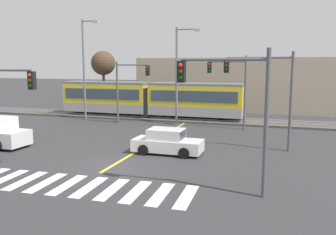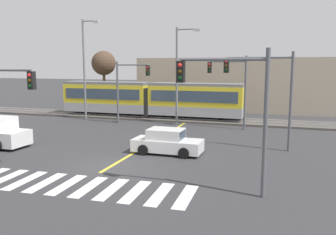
{
  "view_description": "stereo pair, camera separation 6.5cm",
  "coord_description": "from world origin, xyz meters",
  "px_view_note": "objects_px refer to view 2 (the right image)",
  "views": [
    {
      "loc": [
        8.49,
        -16.47,
        5.36
      ],
      "look_at": [
        0.75,
        7.56,
        1.6
      ],
      "focal_mm": 38.0,
      "sensor_mm": 36.0,
      "label": 1
    },
    {
      "loc": [
        8.56,
        -16.45,
        5.36
      ],
      "look_at": [
        0.75,
        7.56,
        1.6
      ],
      "focal_mm": 38.0,
      "sensor_mm": 36.0,
      "label": 2
    }
  ],
  "objects_px": {
    "traffic_light_near_right": "(234,100)",
    "light_rail_tram": "(150,98)",
    "street_lamp_west": "(85,65)",
    "bare_tree_far_west": "(104,64)",
    "sedan_crossing": "(167,142)",
    "traffic_light_far_right": "(232,82)",
    "traffic_light_far_left": "(128,82)",
    "street_lamp_centre": "(179,70)",
    "traffic_light_mid_right": "(267,85)"
  },
  "relations": [
    {
      "from": "traffic_light_far_left",
      "to": "bare_tree_far_west",
      "type": "bearing_deg",
      "value": 129.64
    },
    {
      "from": "street_lamp_west",
      "to": "bare_tree_far_west",
      "type": "distance_m",
      "value": 7.53
    },
    {
      "from": "traffic_light_far_left",
      "to": "traffic_light_far_right",
      "type": "relative_size",
      "value": 0.93
    },
    {
      "from": "traffic_light_far_left",
      "to": "traffic_light_near_right",
      "type": "relative_size",
      "value": 0.94
    },
    {
      "from": "sedan_crossing",
      "to": "light_rail_tram",
      "type": "bearing_deg",
      "value": 114.92
    },
    {
      "from": "street_lamp_centre",
      "to": "street_lamp_west",
      "type": "bearing_deg",
      "value": 179.63
    },
    {
      "from": "street_lamp_centre",
      "to": "bare_tree_far_west",
      "type": "bearing_deg",
      "value": 147.21
    },
    {
      "from": "traffic_light_far_right",
      "to": "traffic_light_mid_right",
      "type": "xyz_separation_m",
      "value": [
        3.07,
        -6.73,
        0.16
      ]
    },
    {
      "from": "traffic_light_near_right",
      "to": "bare_tree_far_west",
      "type": "xyz_separation_m",
      "value": [
        -18.43,
        23.53,
        1.5
      ]
    },
    {
      "from": "street_lamp_centre",
      "to": "bare_tree_far_west",
      "type": "height_order",
      "value": "street_lamp_centre"
    },
    {
      "from": "street_lamp_west",
      "to": "traffic_light_far_left",
      "type": "bearing_deg",
      "value": -12.44
    },
    {
      "from": "sedan_crossing",
      "to": "traffic_light_far_right",
      "type": "relative_size",
      "value": 0.69
    },
    {
      "from": "traffic_light_far_right",
      "to": "bare_tree_far_west",
      "type": "height_order",
      "value": "bare_tree_far_west"
    },
    {
      "from": "traffic_light_mid_right",
      "to": "bare_tree_far_west",
      "type": "height_order",
      "value": "bare_tree_far_west"
    },
    {
      "from": "traffic_light_near_right",
      "to": "traffic_light_far_right",
      "type": "bearing_deg",
      "value": 98.05
    },
    {
      "from": "traffic_light_mid_right",
      "to": "street_lamp_centre",
      "type": "relative_size",
      "value": 0.72
    },
    {
      "from": "light_rail_tram",
      "to": "traffic_light_mid_right",
      "type": "xyz_separation_m",
      "value": [
        11.73,
        -10.3,
        2.08
      ]
    },
    {
      "from": "traffic_light_far_left",
      "to": "traffic_light_far_right",
      "type": "bearing_deg",
      "value": 0.97
    },
    {
      "from": "traffic_light_near_right",
      "to": "street_lamp_west",
      "type": "height_order",
      "value": "street_lamp_west"
    },
    {
      "from": "light_rail_tram",
      "to": "street_lamp_west",
      "type": "height_order",
      "value": "street_lamp_west"
    },
    {
      "from": "light_rail_tram",
      "to": "street_lamp_centre",
      "type": "xyz_separation_m",
      "value": [
        3.78,
        -2.68,
        2.84
      ]
    },
    {
      "from": "street_lamp_centre",
      "to": "bare_tree_far_west",
      "type": "distance_m",
      "value": 13.57
    },
    {
      "from": "street_lamp_west",
      "to": "traffic_light_near_right",
      "type": "bearing_deg",
      "value": -44.51
    },
    {
      "from": "light_rail_tram",
      "to": "street_lamp_centre",
      "type": "distance_m",
      "value": 5.44
    },
    {
      "from": "sedan_crossing",
      "to": "traffic_light_near_right",
      "type": "bearing_deg",
      "value": -50.44
    },
    {
      "from": "street_lamp_west",
      "to": "sedan_crossing",
      "type": "bearing_deg",
      "value": -41.76
    },
    {
      "from": "sedan_crossing",
      "to": "traffic_light_near_right",
      "type": "height_order",
      "value": "traffic_light_near_right"
    },
    {
      "from": "light_rail_tram",
      "to": "bare_tree_far_west",
      "type": "bearing_deg",
      "value": 148.52
    },
    {
      "from": "traffic_light_mid_right",
      "to": "light_rail_tram",
      "type": "bearing_deg",
      "value": 138.72
    },
    {
      "from": "light_rail_tram",
      "to": "street_lamp_centre",
      "type": "relative_size",
      "value": 2.15
    },
    {
      "from": "light_rail_tram",
      "to": "sedan_crossing",
      "type": "relative_size",
      "value": 4.4
    },
    {
      "from": "sedan_crossing",
      "to": "traffic_light_far_right",
      "type": "distance_m",
      "value": 10.46
    },
    {
      "from": "light_rail_tram",
      "to": "traffic_light_far_right",
      "type": "height_order",
      "value": "traffic_light_far_right"
    },
    {
      "from": "street_lamp_centre",
      "to": "light_rail_tram",
      "type": "bearing_deg",
      "value": 144.68
    },
    {
      "from": "bare_tree_far_west",
      "to": "traffic_light_far_left",
      "type": "bearing_deg",
      "value": -50.36
    },
    {
      "from": "street_lamp_centre",
      "to": "bare_tree_far_west",
      "type": "xyz_separation_m",
      "value": [
        -11.4,
        7.34,
        0.59
      ]
    },
    {
      "from": "traffic_light_mid_right",
      "to": "street_lamp_west",
      "type": "xyz_separation_m",
      "value": [
        -17.43,
        7.68,
        1.24
      ]
    },
    {
      "from": "light_rail_tram",
      "to": "sedan_crossing",
      "type": "height_order",
      "value": "light_rail_tram"
    },
    {
      "from": "light_rail_tram",
      "to": "street_lamp_west",
      "type": "bearing_deg",
      "value": -155.33
    },
    {
      "from": "traffic_light_near_right",
      "to": "sedan_crossing",
      "type": "bearing_deg",
      "value": 129.56
    },
    {
      "from": "traffic_light_near_right",
      "to": "traffic_light_mid_right",
      "type": "xyz_separation_m",
      "value": [
        0.91,
        8.56,
        0.16
      ]
    },
    {
      "from": "traffic_light_far_left",
      "to": "street_lamp_west",
      "type": "xyz_separation_m",
      "value": [
        -5.04,
        1.11,
        1.61
      ]
    },
    {
      "from": "light_rail_tram",
      "to": "traffic_light_near_right",
      "type": "height_order",
      "value": "traffic_light_near_right"
    },
    {
      "from": "light_rail_tram",
      "to": "sedan_crossing",
      "type": "distance_m",
      "value": 14.59
    },
    {
      "from": "traffic_light_near_right",
      "to": "street_lamp_west",
      "type": "bearing_deg",
      "value": 135.49
    },
    {
      "from": "traffic_light_far_right",
      "to": "traffic_light_mid_right",
      "type": "height_order",
      "value": "traffic_light_mid_right"
    },
    {
      "from": "street_lamp_west",
      "to": "bare_tree_far_west",
      "type": "bearing_deg",
      "value": 104.72
    },
    {
      "from": "traffic_light_far_left",
      "to": "street_lamp_west",
      "type": "height_order",
      "value": "street_lamp_west"
    },
    {
      "from": "traffic_light_far_right",
      "to": "street_lamp_west",
      "type": "height_order",
      "value": "street_lamp_west"
    },
    {
      "from": "traffic_light_near_right",
      "to": "light_rail_tram",
      "type": "bearing_deg",
      "value": 119.84
    }
  ]
}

